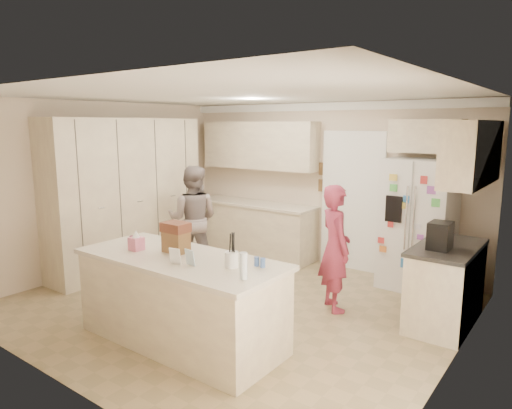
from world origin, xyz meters
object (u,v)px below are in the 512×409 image
Objects in this scene: island_base at (181,302)px; teen_girl at (335,248)px; dollhouse_body at (176,242)px; coffee_maker at (440,236)px; teen_boy at (193,219)px; refrigerator at (418,225)px; tissue_box at (136,244)px; utensil_crock at (232,259)px.

island_base is 1.42× the size of teen_girl.
coffee_maker is at bearing 39.29° from dollhouse_body.
coffee_maker is at bearing 42.83° from island_base.
teen_boy is at bearing 129.83° from dollhouse_body.
tissue_box is at bearing -119.80° from refrigerator.
teen_girl is at bearing 82.16° from utensil_crock.
coffee_maker is 0.18× the size of teen_boy.
coffee_maker is 2.00× the size of utensil_crock.
utensil_crock is (-0.81, -3.03, 0.10)m from refrigerator.
dollhouse_body reaches higher than utensil_crock.
refrigerator reaches higher than dollhouse_body.
dollhouse_body is 2.20m from teen_boy.
utensil_crock is at bearing 111.61° from teen_boy.
teen_girl reaches higher than coffee_maker.
teen_boy is (-3.60, -0.12, -0.25)m from coffee_maker.
refrigerator is 12.00× the size of utensil_crock.
teen_girl reaches higher than island_base.
dollhouse_body is (-0.15, 0.10, 0.60)m from island_base.
refrigerator reaches higher than teen_girl.
dollhouse_body is at bearing 176.42° from utensil_crock.
island_base is at bearing 100.86° from teen_boy.
teen_boy reaches higher than island_base.
coffee_maker is 0.14× the size of island_base.
coffee_maker is 1.21m from teen_girl.
island_base is at bearing -175.60° from utensil_crock.
coffee_maker is at bearing 37.57° from tissue_box.
tissue_box is 0.09× the size of teen_girl.
island_base is 0.79m from tissue_box.
coffee_maker is 2.14× the size of tissue_box.
coffee_maker is (0.59, -1.18, 0.17)m from refrigerator.
refrigerator is 3.28m from teen_boy.
refrigerator is 0.82× the size of island_base.
teen_boy reaches higher than tissue_box.
tissue_box is at bearing 87.84° from teen_boy.
teen_boy is 2.44m from teen_girl.
refrigerator is 1.16× the size of teen_girl.
refrigerator is at bearing 173.19° from teen_boy.
teen_girl reaches higher than dollhouse_body.
coffee_maker is at bearing 151.66° from teen_boy.
dollhouse_body is (-0.80, 0.05, 0.04)m from utensil_crock.
refrigerator is 3.39m from dollhouse_body.
coffee_maker is at bearing 52.88° from utensil_crock.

